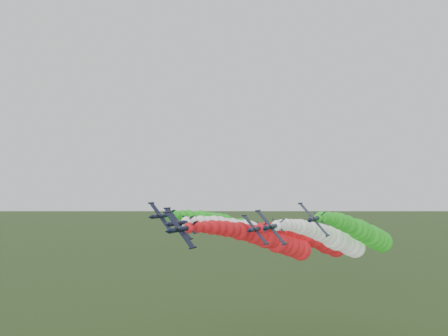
{
  "coord_description": "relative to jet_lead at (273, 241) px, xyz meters",
  "views": [
    {
      "loc": [
        40.78,
        -82.06,
        53.68
      ],
      "look_at": [
        -3.48,
        10.07,
        58.3
      ],
      "focal_mm": 35.0,
      "sensor_mm": 36.0,
      "label": 1
    }
  ],
  "objects": [
    {
      "name": "jet_inner_right",
      "position": [
        14.94,
        14.39,
        -0.19
      ],
      "size": [
        14.67,
        70.22,
        18.57
      ],
      "rotation": [
        0.0,
        0.85,
        0.0
      ],
      "color": "black",
      "rests_on": "ground"
    },
    {
      "name": "jet_trail",
      "position": [
        6.1,
        28.8,
        -2.47
      ],
      "size": [
        14.97,
        70.52,
        18.86
      ],
      "rotation": [
        0.0,
        0.85,
        0.0
      ],
      "color": "black",
      "rests_on": "ground"
    },
    {
      "name": "jet_outer_left",
      "position": [
        -17.82,
        20.31,
        0.89
      ],
      "size": [
        15.11,
        70.66,
        19.01
      ],
      "rotation": [
        0.0,
        0.85,
        0.0
      ],
      "color": "black",
      "rests_on": "ground"
    },
    {
      "name": "jet_outer_right",
      "position": [
        22.81,
        20.8,
        1.3
      ],
      "size": [
        14.82,
        70.37,
        18.72
      ],
      "rotation": [
        0.0,
        0.85,
        0.0
      ],
      "color": "black",
      "rests_on": "ground"
    },
    {
      "name": "jet_lead",
      "position": [
        0.0,
        0.0,
        0.0
      ],
      "size": [
        14.63,
        70.18,
        18.53
      ],
      "rotation": [
        0.0,
        0.85,
        0.0
      ],
      "color": "black",
      "rests_on": "ground"
    },
    {
      "name": "jet_inner_left",
      "position": [
        -6.9,
        10.64,
        0.22
      ],
      "size": [
        14.67,
        70.22,
        18.57
      ],
      "rotation": [
        0.0,
        0.85,
        0.0
      ],
      "color": "black",
      "rests_on": "ground"
    }
  ]
}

